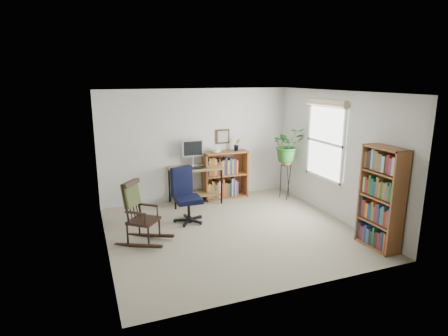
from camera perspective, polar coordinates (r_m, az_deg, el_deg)
name	(u,v)px	position (r m, az deg, el deg)	size (l,w,h in m)	color
floor	(232,231)	(6.67, 1.25, -9.57)	(4.20, 4.00, 0.00)	gray
ceiling	(233,92)	(6.13, 1.37, 11.51)	(4.20, 4.00, 0.00)	silver
wall_back	(198,145)	(8.14, -4.06, 3.53)	(4.20, 0.00, 2.40)	silver
wall_front	(296,200)	(4.57, 10.90, -4.85)	(4.20, 0.00, 2.40)	silver
wall_left	(102,176)	(5.85, -18.11, -1.20)	(0.00, 4.00, 2.40)	silver
wall_right	(336,155)	(7.33, 16.68, 1.85)	(0.00, 4.00, 2.40)	silver
window	(325,143)	(7.51, 15.16, 3.77)	(0.12, 1.20, 1.50)	white
desk	(195,185)	(8.00, -4.42, -2.61)	(1.09, 0.60, 0.79)	olive
monitor	(193,153)	(7.97, -4.79, 2.31)	(0.46, 0.16, 0.56)	#B0B1B5
keyboard	(196,168)	(7.78, -4.22, 0.03)	(0.40, 0.15, 0.03)	black
office_chair	(188,195)	(6.91, -5.44, -4.17)	(0.57, 0.57, 1.04)	black
rocking_chair	(143,212)	(6.18, -12.22, -6.59)	(0.54, 0.90, 1.05)	black
low_bookshelf	(225,175)	(8.30, 0.19, -1.02)	(0.99, 0.33, 1.05)	brown
tall_bookshelf	(381,198)	(6.29, 22.86, -4.29)	(0.30, 0.71, 1.62)	brown
plant_stand	(286,179)	(8.36, 9.41, -1.61)	(0.25, 0.25, 0.90)	black
spider_plant	(288,128)	(8.14, 9.71, 5.98)	(1.69, 1.88, 1.46)	#215B20
potted_plant_small	(237,148)	(8.29, 1.98, 3.04)	(0.13, 0.24, 0.11)	#215B20
framed_picture	(223,137)	(8.27, -0.18, 4.81)	(0.32, 0.04, 0.32)	black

